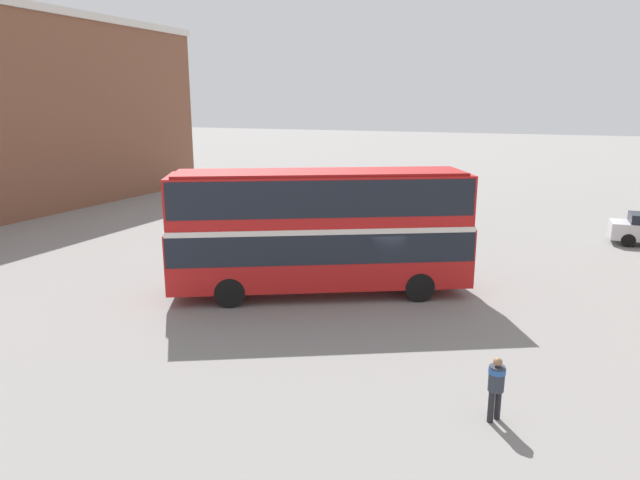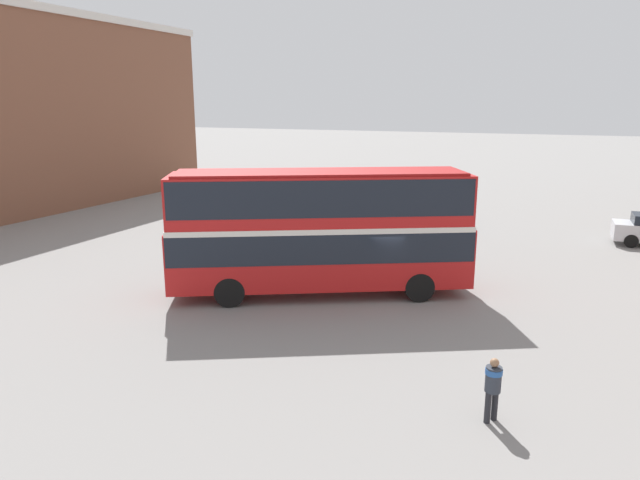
{
  "view_description": "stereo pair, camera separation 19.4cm",
  "coord_description": "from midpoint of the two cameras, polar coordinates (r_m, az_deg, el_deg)",
  "views": [
    {
      "loc": [
        6.13,
        -19.87,
        7.13
      ],
      "look_at": [
        -1.96,
        -0.85,
        2.11
      ],
      "focal_mm": 32.0,
      "sensor_mm": 36.0,
      "label": 1
    },
    {
      "loc": [
        6.3,
        -19.8,
        7.13
      ],
      "look_at": [
        -1.96,
        -0.85,
        2.11
      ],
      "focal_mm": 32.0,
      "sensor_mm": 36.0,
      "label": 2
    }
  ],
  "objects": [
    {
      "name": "parked_car_kerb_far",
      "position": [
        33.72,
        10.59,
        2.54
      ],
      "size": [
        4.0,
        1.98,
        1.54
      ],
      "rotation": [
        0.0,
        0.0,
        3.11
      ],
      "color": "navy",
      "rests_on": "ground_plane"
    },
    {
      "name": "double_decker_bus",
      "position": [
        21.14,
        0.26,
        1.56
      ],
      "size": [
        10.98,
        7.51,
        4.69
      ],
      "rotation": [
        0.0,
        0.0,
        0.49
      ],
      "color": "red",
      "rests_on": "ground_plane"
    },
    {
      "name": "ground_plane",
      "position": [
        21.97,
        5.85,
        -5.36
      ],
      "size": [
        240.0,
        240.0,
        0.0
      ],
      "primitive_type": "plane",
      "color": "gray"
    },
    {
      "name": "pedestrian_foreground",
      "position": [
        13.84,
        17.31,
        -13.51
      ],
      "size": [
        0.53,
        0.53,
        1.56
      ],
      "rotation": [
        0.0,
        0.0,
        2.56
      ],
      "color": "#232328",
      "rests_on": "ground_plane"
    }
  ]
}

